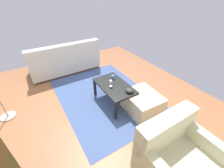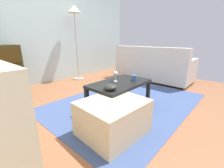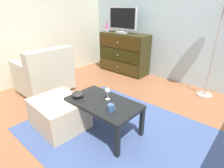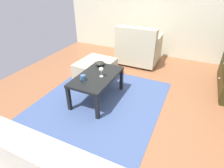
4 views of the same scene
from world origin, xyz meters
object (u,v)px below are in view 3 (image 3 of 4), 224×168
at_px(tv, 123,19).
at_px(lava_lamp, 107,26).
at_px(wine_glass, 108,91).
at_px(mug, 111,108).
at_px(dresser, 124,53).
at_px(ottoman, 59,113).
at_px(coffee_table, 103,105).
at_px(bowl_decorative, 78,94).
at_px(armchair, 45,75).

relative_size(tv, lava_lamp, 2.33).
distance_m(wine_glass, mug, 0.30).
height_order(dresser, lava_lamp, lava_lamp).
bearing_deg(dresser, lava_lamp, -175.22).
bearing_deg(ottoman, lava_lamp, 118.33).
height_order(coffee_table, ottoman, coffee_table).
bearing_deg(dresser, wine_glass, -57.25).
bearing_deg(wine_glass, bowl_decorative, -148.73).
height_order(coffee_table, mug, mug).
bearing_deg(tv, wine_glass, -56.01).
height_order(dresser, wine_glass, dresser).
height_order(dresser, mug, dresser).
bearing_deg(mug, dresser, 124.65).
relative_size(coffee_table, ottoman, 1.34).
relative_size(coffee_table, mug, 8.20).
bearing_deg(bowl_decorative, mug, 2.14).
relative_size(wine_glass, bowl_decorative, 0.96).
xyz_separation_m(tv, lava_lamp, (-0.44, -0.07, -0.16)).
bearing_deg(mug, armchair, 172.61).
bearing_deg(tv, coffee_table, -57.05).
relative_size(tv, bowl_decorative, 4.70).
height_order(lava_lamp, armchair, lava_lamp).
relative_size(tv, coffee_table, 0.82).
xyz_separation_m(dresser, wine_glass, (1.27, -1.98, 0.08)).
relative_size(tv, ottoman, 1.10).
xyz_separation_m(lava_lamp, armchair, (0.13, -1.88, -0.74)).
relative_size(lava_lamp, bowl_decorative, 2.01).
bearing_deg(ottoman, mug, 16.54).
height_order(wine_glass, armchair, armchair).
bearing_deg(wine_glass, mug, -39.91).
bearing_deg(mug, wine_glass, 140.09).
distance_m(dresser, lava_lamp, 0.81).
bearing_deg(wine_glass, lava_lamp, 132.78).
xyz_separation_m(coffee_table, bowl_decorative, (-0.35, -0.13, 0.09)).
bearing_deg(tv, lava_lamp, -171.32).
relative_size(mug, bowl_decorative, 0.70).
bearing_deg(armchair, bowl_decorative, -11.42).
distance_m(armchair, ottoman, 1.24).
height_order(coffee_table, armchair, armchair).
height_order(tv, bowl_decorative, tv).
bearing_deg(dresser, bowl_decorative, -67.04).
height_order(armchair, ottoman, armchair).
bearing_deg(armchair, dresser, 78.46).
relative_size(lava_lamp, mug, 2.89).
relative_size(mug, armchair, 0.13).
xyz_separation_m(tv, armchair, (-0.31, -1.94, -0.90)).
bearing_deg(wine_glass, armchair, 178.05).
distance_m(mug, bowl_decorative, 0.57).
height_order(lava_lamp, wine_glass, lava_lamp).
distance_m(mug, armchair, 1.91).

